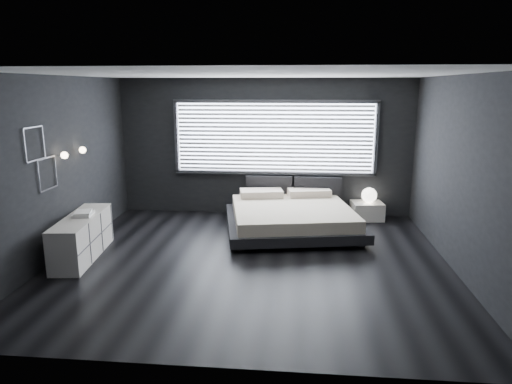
# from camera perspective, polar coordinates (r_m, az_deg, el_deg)

# --- Properties ---
(room) EXTENTS (6.04, 6.00, 2.80)m
(room) POSITION_cam_1_polar(r_m,az_deg,el_deg) (6.73, -0.69, 2.52)
(room) COLOR black
(room) RESTS_ON ground
(window) EXTENTS (4.14, 0.09, 1.52)m
(window) POSITION_cam_1_polar(r_m,az_deg,el_deg) (9.34, 2.32, 6.78)
(window) COLOR white
(window) RESTS_ON ground
(headboard) EXTENTS (1.96, 0.16, 0.52)m
(headboard) POSITION_cam_1_polar(r_m,az_deg,el_deg) (9.44, 4.65, 0.42)
(headboard) COLOR black
(headboard) RESTS_ON ground
(sconce_near) EXTENTS (0.18, 0.11, 0.11)m
(sconce_near) POSITION_cam_1_polar(r_m,az_deg,el_deg) (7.61, -22.85, 4.25)
(sconce_near) COLOR silver
(sconce_near) RESTS_ON ground
(sconce_far) EXTENTS (0.18, 0.11, 0.11)m
(sconce_far) POSITION_cam_1_polar(r_m,az_deg,el_deg) (8.13, -20.88, 4.93)
(sconce_far) COLOR silver
(sconce_far) RESTS_ON ground
(wall_art_upper) EXTENTS (0.01, 0.48, 0.48)m
(wall_art_upper) POSITION_cam_1_polar(r_m,az_deg,el_deg) (7.11, -25.95, 5.44)
(wall_art_upper) COLOR #47474C
(wall_art_upper) RESTS_ON ground
(wall_art_lower) EXTENTS (0.01, 0.48, 0.48)m
(wall_art_lower) POSITION_cam_1_polar(r_m,az_deg,el_deg) (7.38, -24.59, 2.11)
(wall_art_lower) COLOR #47474C
(wall_art_lower) RESTS_ON ground
(bed) EXTENTS (2.74, 2.65, 0.61)m
(bed) POSITION_cam_1_polar(r_m,az_deg,el_deg) (8.50, 4.45, -3.00)
(bed) COLOR black
(bed) RESTS_ON ground
(nightstand) EXTENTS (0.66, 0.57, 0.35)m
(nightstand) POSITION_cam_1_polar(r_m,az_deg,el_deg) (9.50, 13.70, -2.28)
(nightstand) COLOR white
(nightstand) RESTS_ON ground
(orb_lamp) EXTENTS (0.30, 0.30, 0.30)m
(orb_lamp) POSITION_cam_1_polar(r_m,az_deg,el_deg) (9.41, 13.96, -0.39)
(orb_lamp) COLOR white
(orb_lamp) RESTS_ON nightstand
(dresser) EXTENTS (0.64, 1.69, 0.66)m
(dresser) POSITION_cam_1_polar(r_m,az_deg,el_deg) (7.67, -20.87, -5.27)
(dresser) COLOR white
(dresser) RESTS_ON ground
(book_stack) EXTENTS (0.34, 0.41, 0.07)m
(book_stack) POSITION_cam_1_polar(r_m,az_deg,el_deg) (7.62, -20.81, -2.53)
(book_stack) COLOR white
(book_stack) RESTS_ON dresser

